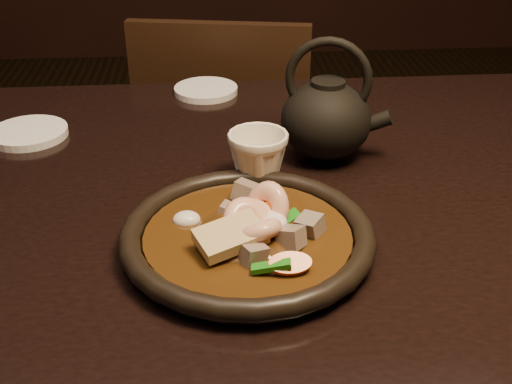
{
  "coord_description": "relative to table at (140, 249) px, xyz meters",
  "views": [
    {
      "loc": [
        0.1,
        -0.74,
        1.18
      ],
      "look_at": [
        0.16,
        -0.08,
        0.8
      ],
      "focal_mm": 45.0,
      "sensor_mm": 36.0,
      "label": 1
    }
  ],
  "objects": [
    {
      "name": "table",
      "position": [
        0.0,
        0.0,
        0.0
      ],
      "size": [
        1.6,
        0.9,
        0.75
      ],
      "color": "black",
      "rests_on": "floor"
    },
    {
      "name": "chair",
      "position": [
        0.15,
        0.65,
        -0.22
      ],
      "size": [
        0.46,
        0.46,
        0.84
      ],
      "rotation": [
        0.0,
        0.0,
        2.96
      ],
      "color": "black",
      "rests_on": "floor"
    },
    {
      "name": "plate",
      "position": [
        0.14,
        -0.12,
        0.09
      ],
      "size": [
        0.3,
        0.3,
        0.03
      ],
      "color": "black",
      "rests_on": "table"
    },
    {
      "name": "stirfry",
      "position": [
        0.14,
        -0.12,
        0.1
      ],
      "size": [
        0.18,
        0.19,
        0.07
      ],
      "color": "#371F0A",
      "rests_on": "plate"
    },
    {
      "name": "soy_dish",
      "position": [
        0.14,
        0.0,
        0.08
      ],
      "size": [
        0.1,
        0.1,
        0.01
      ],
      "primitive_type": "cylinder",
      "color": "white",
      "rests_on": "table"
    },
    {
      "name": "saucer_left",
      "position": [
        -0.19,
        0.22,
        0.08
      ],
      "size": [
        0.12,
        0.12,
        0.01
      ],
      "primitive_type": "cylinder",
      "color": "white",
      "rests_on": "table"
    },
    {
      "name": "saucer_right",
      "position": [
        0.1,
        0.39,
        0.08
      ],
      "size": [
        0.12,
        0.12,
        0.01
      ],
      "primitive_type": "cylinder",
      "color": "white",
      "rests_on": "table"
    },
    {
      "name": "tea_cup",
      "position": [
        0.17,
        0.03,
        0.12
      ],
      "size": [
        0.09,
        0.08,
        0.08
      ],
      "primitive_type": "imported",
      "rotation": [
        0.0,
        0.0,
        -0.05
      ],
      "color": "white",
      "rests_on": "table"
    },
    {
      "name": "teapot",
      "position": [
        0.27,
        0.11,
        0.14
      ],
      "size": [
        0.16,
        0.13,
        0.18
      ],
      "rotation": [
        0.0,
        0.0,
        -0.27
      ],
      "color": "black",
      "rests_on": "table"
    }
  ]
}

